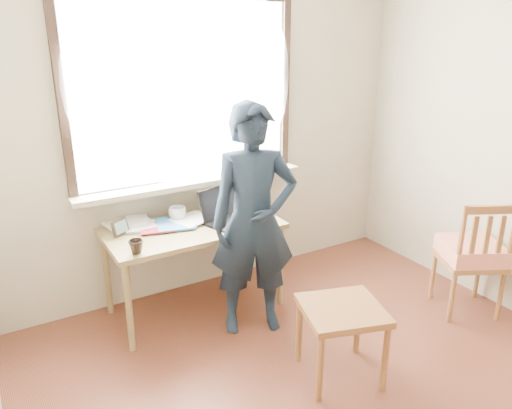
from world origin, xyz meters
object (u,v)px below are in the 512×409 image
mug_white (177,214)px  mug_dark (136,247)px  person (254,222)px  side_chair (472,253)px  desk (193,235)px  laptop (226,213)px  work_chair (342,318)px

mug_white → mug_dark: (-0.45, -0.41, -0.01)m
person → mug_dark: bearing=-174.5°
side_chair → mug_dark: bearing=159.7°
desk → mug_white: size_ratio=9.82×
mug_white → mug_dark: 0.61m
person → laptop: bearing=110.1°
mug_dark → person: person is taller
mug_dark → work_chair: bearing=-44.9°
mug_white → laptop: bearing=-33.2°
side_chair → person: person is taller
side_chair → person: bearing=156.6°
mug_dark → mug_white: bearing=42.3°
desk → mug_white: bearing=105.5°
desk → mug_dark: mug_dark is taller
person → desk: bearing=141.2°
desk → side_chair: side_chair is taller
laptop → side_chair: size_ratio=0.48×
mug_white → mug_dark: mug_white is taller
laptop → work_chair: size_ratio=0.75×
work_chair → side_chair: 1.33m
desk → person: bearing=-58.2°
laptop → mug_white: (-0.31, 0.20, -0.01)m
laptop → mug_white: laptop is taller
mug_white → person: bearing=-62.4°
person → mug_white: bearing=137.0°
laptop → side_chair: laptop is taller
work_chair → side_chair: (1.32, 0.10, 0.07)m
mug_white → side_chair: (1.81, -1.25, -0.26)m
side_chair → person: size_ratio=0.56×
mug_dark → laptop: bearing=15.4°
work_chair → side_chair: size_ratio=0.64×
laptop → person: person is taller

